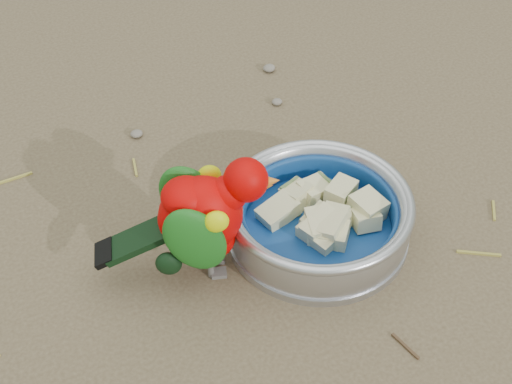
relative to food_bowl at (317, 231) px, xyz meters
name	(u,v)px	position (x,y,z in m)	size (l,w,h in m)	color
ground	(276,222)	(-0.03, 0.04, -0.01)	(60.00, 60.00, 0.00)	brown
food_bowl	(317,231)	(0.00, 0.00, 0.00)	(0.22, 0.22, 0.02)	#B2B2BA
bowl_wall	(319,213)	(0.00, 0.00, 0.03)	(0.22, 0.22, 0.04)	#B2B2BA
fruit_wedges	(318,218)	(0.00, 0.00, 0.02)	(0.13, 0.13, 0.03)	beige
lory_parrot	(204,223)	(-0.14, 0.01, 0.07)	(0.09, 0.19, 0.15)	#BB0100
ground_debris	(244,174)	(-0.03, 0.14, -0.01)	(0.90, 0.80, 0.01)	#9C903C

